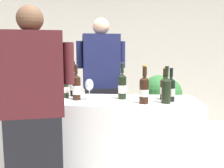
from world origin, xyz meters
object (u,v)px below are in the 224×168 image
object	(u,v)px
wine_bottle_5	(144,90)
wine_bottle_6	(171,89)
person_guest	(35,124)
ice_bucket	(39,87)
wine_bottle_3	(164,88)
wine_glass	(89,86)
wine_bottle_7	(20,88)
person_server	(101,93)
wine_bottle_4	(166,89)
wine_bottle_8	(145,87)
potted_shrub	(161,105)
wine_bottle_10	(45,89)
wine_bottle_2	(74,84)
wine_bottle_9	(77,87)
wine_bottle_1	(65,87)
wine_bottle_0	(122,86)

from	to	relation	value
wine_bottle_5	wine_bottle_6	size ratio (longest dim) A/B	1.11
wine_bottle_6	person_guest	bearing A→B (deg)	-154.77
ice_bucket	person_guest	distance (m)	0.71
wine_bottle_3	wine_bottle_5	size ratio (longest dim) A/B	0.90
wine_bottle_6	wine_glass	distance (m)	0.76
wine_bottle_7	person_server	world-z (taller)	person_server
wine_bottle_4	wine_bottle_8	world-z (taller)	wine_bottle_4
potted_shrub	person_guest	bearing A→B (deg)	-127.46
wine_bottle_4	ice_bucket	world-z (taller)	wine_bottle_4
wine_bottle_5	wine_bottle_10	bearing A→B (deg)	174.80
wine_bottle_10	person_guest	world-z (taller)	person_guest
wine_bottle_7	wine_bottle_10	bearing A→B (deg)	6.75
wine_bottle_2	person_server	xyz separation A→B (m)	(0.23, 0.49, -0.18)
person_guest	wine_bottle_9	bearing A→B (deg)	67.52
wine_bottle_7	wine_bottle_1	bearing A→B (deg)	23.56
wine_bottle_3	wine_glass	world-z (taller)	wine_bottle_3
wine_bottle_4	potted_shrub	distance (m)	1.14
wine_bottle_9	wine_bottle_10	size ratio (longest dim) A/B	1.10
wine_bottle_2	wine_bottle_8	world-z (taller)	wine_bottle_2
wine_bottle_6	potted_shrub	size ratio (longest dim) A/B	0.29
wine_bottle_5	potted_shrub	distance (m)	1.19
wine_bottle_0	wine_bottle_9	xyz separation A→B (m)	(-0.43, -0.07, -0.00)
wine_bottle_0	ice_bucket	distance (m)	0.85
wine_bottle_8	wine_bottle_10	xyz separation A→B (m)	(-0.95, -0.16, -0.01)
wine_bottle_2	ice_bucket	bearing A→B (deg)	-171.63
wine_bottle_3	potted_shrub	distance (m)	0.95
wine_bottle_0	ice_bucket	bearing A→B (deg)	175.61
wine_bottle_3	wine_bottle_9	bearing A→B (deg)	-173.05
wine_bottle_1	potted_shrub	bearing A→B (deg)	39.15
wine_bottle_4	wine_bottle_5	world-z (taller)	wine_bottle_5
wine_bottle_7	wine_bottle_8	bearing A→B (deg)	9.11
wine_bottle_4	wine_glass	size ratio (longest dim) A/B	1.64
wine_bottle_4	person_server	bearing A→B (deg)	131.03
wine_bottle_1	ice_bucket	world-z (taller)	wine_bottle_1
wine_bottle_5	wine_bottle_8	xyz separation A→B (m)	(0.02, 0.25, -0.01)
wine_bottle_6	wine_bottle_8	world-z (taller)	wine_bottle_8
wine_bottle_0	potted_shrub	size ratio (longest dim) A/B	0.33
wine_bottle_2	person_guest	bearing A→B (deg)	-101.40
person_server	potted_shrub	bearing A→B (deg)	20.96
wine_bottle_0	wine_bottle_3	xyz separation A→B (m)	(0.40, 0.03, -0.02)
wine_bottle_0	wine_bottle_6	world-z (taller)	wine_bottle_0
wine_bottle_3	wine_bottle_8	distance (m)	0.18
wine_bottle_4	ice_bucket	bearing A→B (deg)	169.55
ice_bucket	person_server	bearing A→B (deg)	43.40
person_server	potted_shrub	xyz separation A→B (m)	(0.77, 0.30, -0.19)
wine_bottle_0	wine_bottle_9	world-z (taller)	wine_bottle_0
wine_bottle_9	person_server	world-z (taller)	person_server
wine_bottle_9	ice_bucket	distance (m)	0.44
wine_bottle_4	wine_bottle_8	xyz separation A→B (m)	(-0.17, 0.22, -0.01)
wine_bottle_0	wine_glass	bearing A→B (deg)	-167.06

